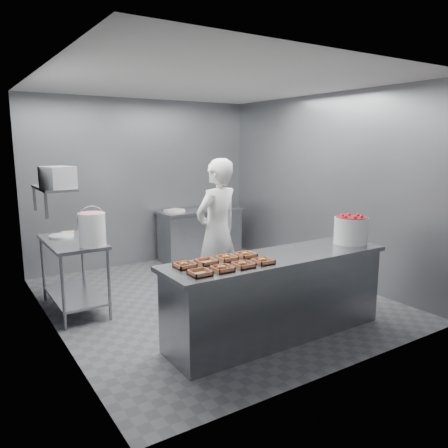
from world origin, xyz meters
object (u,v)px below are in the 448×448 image
at_px(tray_6, 226,258).
at_px(back_counter, 200,234).
at_px(tray_5, 206,261).
at_px(appliance, 58,178).
at_px(worker, 217,232).
at_px(prep_table, 73,264).
at_px(tray_0, 200,273).
at_px(tray_2, 243,264).
at_px(service_counter, 277,296).
at_px(strawberry_tub, 351,229).
at_px(tray_7, 246,255).
at_px(tray_3, 263,261).
at_px(tray_1, 222,268).
at_px(tray_4, 184,265).
at_px(glaze_bucket, 92,229).

bearing_deg(tray_6, back_counter, 64.79).
bearing_deg(tray_5, appliance, 123.67).
xyz_separation_m(tray_5, tray_6, (0.24, -0.00, 0.00)).
height_order(worker, appliance, worker).
xyz_separation_m(prep_table, tray_0, (0.61, -2.10, 0.33)).
xyz_separation_m(prep_table, tray_2, (1.09, -2.10, 0.33)).
xyz_separation_m(prep_table, tray_6, (1.09, -1.80, 0.33)).
xyz_separation_m(service_counter, tray_0, (-1.04, -0.15, 0.47)).
bearing_deg(tray_6, tray_0, -148.38).
bearing_deg(strawberry_tub, worker, 130.00).
bearing_deg(tray_5, strawberry_tub, -5.29).
relative_size(service_counter, tray_0, 13.88).
height_order(service_counter, appliance, appliance).
bearing_deg(back_counter, service_counter, -105.48).
bearing_deg(tray_7, tray_3, -90.00).
distance_m(back_counter, tray_0, 3.94).
height_order(tray_1, tray_6, same).
height_order(service_counter, tray_4, tray_4).
xyz_separation_m(tray_6, appliance, (-1.26, 1.53, 0.77)).
distance_m(tray_2, tray_5, 0.38).
distance_m(service_counter, tray_0, 1.15).
height_order(back_counter, tray_5, tray_5).
distance_m(tray_4, glaze_bucket, 1.46).
bearing_deg(worker, tray_3, 61.61).
relative_size(prep_table, tray_6, 6.40).
distance_m(tray_6, appliance, 2.13).
relative_size(back_counter, tray_4, 8.01).
xyz_separation_m(prep_table, worker, (1.66, -0.71, 0.35)).
distance_m(back_counter, tray_1, 3.83).
bearing_deg(glaze_bucket, tray_5, -62.16).
height_order(service_counter, worker, worker).
height_order(tray_7, strawberry_tub, strawberry_tub).
bearing_deg(glaze_bucket, tray_4, -70.71).
distance_m(tray_3, tray_5, 0.56).
xyz_separation_m(back_counter, tray_7, (-1.22, -3.10, 0.47)).
bearing_deg(tray_0, back_counter, 60.30).
xyz_separation_m(tray_2, glaze_bucket, (-0.96, 1.66, 0.18)).
distance_m(tray_2, tray_3, 0.24).
distance_m(tray_2, strawberry_tub, 1.65).
bearing_deg(strawberry_tub, tray_1, -176.36).
xyz_separation_m(tray_3, strawberry_tub, (1.40, 0.12, 0.15)).
distance_m(service_counter, tray_3, 0.59).
bearing_deg(tray_0, tray_5, 50.75).
height_order(tray_3, tray_6, same).
bearing_deg(prep_table, strawberry_tub, -35.91).
relative_size(tray_7, worker, 0.10).
relative_size(prep_table, tray_7, 6.40).
relative_size(tray_4, tray_6, 1.00).
relative_size(tray_4, appliance, 0.56).
xyz_separation_m(prep_table, glaze_bucket, (0.13, -0.44, 0.51)).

